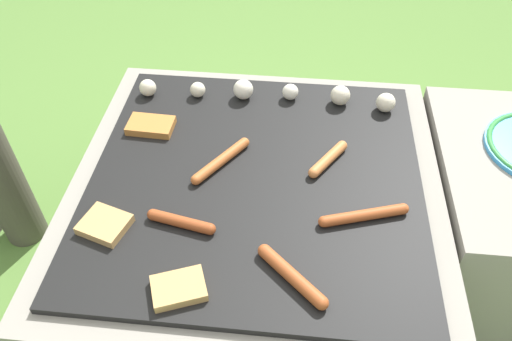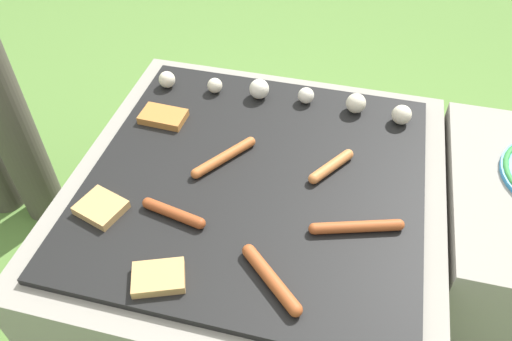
# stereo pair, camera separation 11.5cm
# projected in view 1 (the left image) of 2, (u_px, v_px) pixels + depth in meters

# --- Properties ---
(ground_plane) EXTENTS (14.00, 14.00, 0.00)m
(ground_plane) POSITION_uv_depth(u_px,v_px,m) (256.00, 282.00, 1.49)
(ground_plane) COLOR #567F38
(grill) EXTENTS (0.87, 0.87, 0.45)m
(grill) POSITION_uv_depth(u_px,v_px,m) (256.00, 236.00, 1.33)
(grill) COLOR gray
(grill) RESTS_ON ground_plane
(side_ledge) EXTENTS (0.49, 0.58, 0.45)m
(side_ledge) POSITION_uv_depth(u_px,v_px,m) (512.00, 222.00, 1.36)
(side_ledge) COLOR gray
(side_ledge) RESTS_ON ground_plane
(sausage_mid_right) EXTENTS (0.20, 0.08, 0.02)m
(sausage_mid_right) POSITION_uv_depth(u_px,v_px,m) (364.00, 215.00, 1.07)
(sausage_mid_right) COLOR #A34C23
(sausage_mid_right) RESTS_ON grill
(sausage_front_right) EXTENTS (0.12, 0.16, 0.02)m
(sausage_front_right) POSITION_uv_depth(u_px,v_px,m) (221.00, 160.00, 1.19)
(sausage_front_right) COLOR #B7602D
(sausage_front_right) RESTS_ON grill
(sausage_back_left) EXTENTS (0.15, 0.05, 0.02)m
(sausage_back_left) POSITION_uv_depth(u_px,v_px,m) (181.00, 222.00, 1.05)
(sausage_back_left) COLOR #93421E
(sausage_back_left) RESTS_ON grill
(sausage_front_center) EXTENTS (0.09, 0.13, 0.03)m
(sausage_front_center) POSITION_uv_depth(u_px,v_px,m) (328.00, 159.00, 1.19)
(sausage_front_center) COLOR #C6753D
(sausage_front_center) RESTS_ON grill
(sausage_front_left) EXTENTS (0.14, 0.13, 0.03)m
(sausage_front_left) POSITION_uv_depth(u_px,v_px,m) (292.00, 276.00, 0.96)
(sausage_front_left) COLOR #A34C23
(sausage_front_left) RESTS_ON grill
(bread_slice_center) EXTENTS (0.12, 0.11, 0.02)m
(bread_slice_center) POSITION_uv_depth(u_px,v_px,m) (105.00, 224.00, 1.05)
(bread_slice_center) COLOR tan
(bread_slice_center) RESTS_ON grill
(bread_slice_left) EXTENTS (0.12, 0.08, 0.02)m
(bread_slice_left) POSITION_uv_depth(u_px,v_px,m) (151.00, 126.00, 1.28)
(bread_slice_left) COLOR #B27033
(bread_slice_left) RESTS_ON grill
(bread_slice_right) EXTENTS (0.12, 0.10, 0.02)m
(bread_slice_right) POSITION_uv_depth(u_px,v_px,m) (179.00, 288.00, 0.94)
(bread_slice_right) COLOR tan
(bread_slice_right) RESTS_ON grill
(mushroom_row) EXTENTS (0.70, 0.07, 0.05)m
(mushroom_row) POSITION_uv_depth(u_px,v_px,m) (277.00, 93.00, 1.35)
(mushroom_row) COLOR beige
(mushroom_row) RESTS_ON grill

